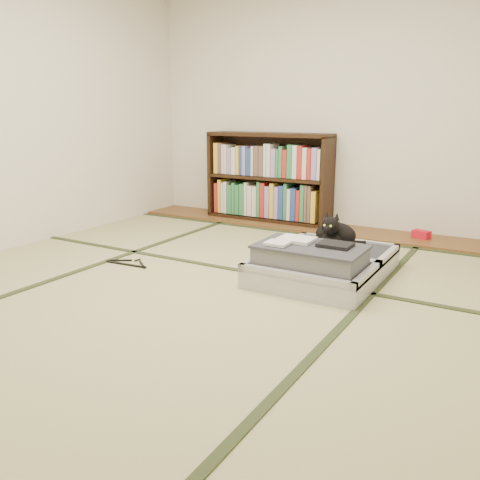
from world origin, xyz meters
The scene contains 10 objects.
floor centered at (0.00, 0.00, 0.00)m, with size 4.50×4.50×0.00m, color #C1BF81.
wood_strip centered at (0.00, 2.00, 0.01)m, with size 4.00×0.50×0.02m, color brown.
red_item centered at (0.98, 2.03, 0.06)m, with size 0.15×0.09×0.07m, color red.
room_shell centered at (0.00, 0.00, 1.46)m, with size 4.50×4.50×4.50m.
tatami_borders centered at (0.00, 0.49, 0.00)m, with size 4.00×4.50×0.01m.
bookcase centered at (-0.61, 2.07, 0.45)m, with size 1.34×0.31×0.92m.
suitcase centered at (0.60, 0.54, 0.11)m, with size 0.79×1.06×0.31m.
cat centered at (0.58, 0.83, 0.26)m, with size 0.35×0.36×0.28m.
cable_coil centered at (0.76, 0.86, 0.16)m, with size 0.11×0.11×0.03m.
hanger centered at (-0.81, 0.12, 0.01)m, with size 0.39×0.19×0.01m.
Camera 1 is at (1.81, -2.67, 1.13)m, focal length 38.00 mm.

